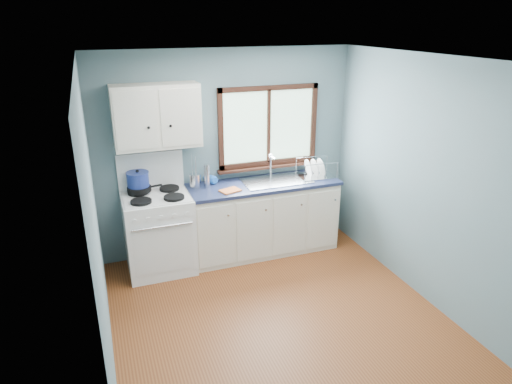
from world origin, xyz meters
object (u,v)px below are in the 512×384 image
object	(u,v)px
gas_range	(159,231)
skillet	(140,189)
stockpot	(138,181)
thermos	(207,176)
sink	(276,186)
dish_rack	(315,172)
base_cabinets	(263,221)
utensil_crock	(195,180)

from	to	relation	value
gas_range	skillet	size ratio (longest dim) A/B	3.20
stockpot	thermos	size ratio (longest dim) A/B	1.17
sink	dish_rack	distance (m)	0.55
base_cabinets	utensil_crock	world-z (taller)	utensil_crock
gas_range	stockpot	world-z (taller)	gas_range
skillet	thermos	bearing A→B (deg)	-14.12
skillet	dish_rack	distance (m)	2.18
stockpot	thermos	world-z (taller)	stockpot
stockpot	dish_rack	size ratio (longest dim) A/B	0.71
sink	stockpot	bearing A→B (deg)	175.29
sink	skillet	distance (m)	1.65
stockpot	utensil_crock	xyz separation A→B (m)	(0.66, -0.01, -0.07)
base_cabinets	skillet	size ratio (longest dim) A/B	4.35
thermos	stockpot	bearing A→B (deg)	175.89
gas_range	dish_rack	distance (m)	2.08
sink	thermos	bearing A→B (deg)	174.75
utensil_crock	dish_rack	distance (m)	1.53
utensil_crock	thermos	world-z (taller)	utensil_crock
sink	skillet	bearing A→B (deg)	176.06
thermos	dish_rack	bearing A→B (deg)	-3.69
gas_range	skillet	distance (m)	0.53
thermos	dish_rack	distance (m)	1.40
gas_range	base_cabinets	bearing A→B (deg)	0.82
utensil_crock	stockpot	bearing A→B (deg)	178.94
gas_range	stockpot	distance (m)	0.62
base_cabinets	stockpot	distance (m)	1.62
base_cabinets	gas_range	bearing A→B (deg)	-179.18
utensil_crock	dish_rack	xyz separation A→B (m)	(1.52, -0.13, -0.03)
gas_range	thermos	distance (m)	0.85
skillet	utensil_crock	bearing A→B (deg)	-10.70
skillet	base_cabinets	bearing A→B (deg)	-16.03
stockpot	utensil_crock	size ratio (longest dim) A/B	0.80
sink	dish_rack	world-z (taller)	sink
thermos	dish_rack	size ratio (longest dim) A/B	0.60
skillet	thermos	size ratio (longest dim) A/B	1.48
sink	utensil_crock	xyz separation A→B (m)	(-0.99, 0.12, 0.15)
gas_range	stockpot	xyz separation A→B (m)	(-0.17, 0.15, 0.58)
skillet	stockpot	bearing A→B (deg)	95.42
base_cabinets	skillet	xyz separation A→B (m)	(-1.46, 0.11, 0.58)
stockpot	gas_range	bearing A→B (deg)	-42.93
skillet	sink	bearing A→B (deg)	-15.57
utensil_crock	gas_range	bearing A→B (deg)	-163.90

